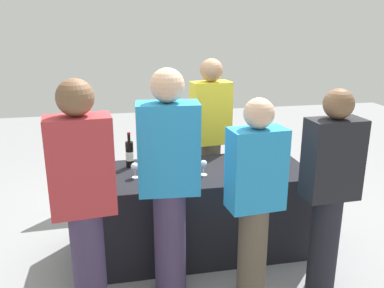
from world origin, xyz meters
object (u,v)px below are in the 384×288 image
object	(u,v)px
ice_bucket	(271,156)
guest_3	(330,188)
wine_bottle_3	(190,152)
wine_glass_0	(135,167)
wine_bottle_0	(96,158)
wine_bottle_2	(180,152)
wine_glass_2	(272,163)
guest_1	(169,181)
server_pouring	(211,135)
menu_board	(87,178)
guest_2	(255,198)
wine_bottle_1	(130,154)
guest_0	(84,200)
wine_bottle_4	(264,148)
wine_glass_1	(204,164)

from	to	relation	value
ice_bucket	guest_3	bearing A→B (deg)	-78.90
wine_bottle_3	wine_glass_0	size ratio (longest dim) A/B	2.34
wine_bottle_0	wine_bottle_2	distance (m)	0.76
wine_glass_2	guest_1	world-z (taller)	guest_1
server_pouring	menu_board	bearing A→B (deg)	-26.75
ice_bucket	guest_1	size ratio (longest dim) A/B	0.13
wine_glass_2	guest_3	world-z (taller)	guest_3
wine_glass_0	guest_2	size ratio (longest dim) A/B	0.09
ice_bucket	wine_bottle_1	bearing A→B (deg)	169.35
wine_glass_0	menu_board	size ratio (longest dim) A/B	0.18
guest_0	wine_glass_2	bearing A→B (deg)	15.34
guest_0	wine_bottle_0	bearing A→B (deg)	80.92
wine_glass_2	guest_1	size ratio (longest dim) A/B	0.08
server_pouring	guest_1	distance (m)	1.36
wine_bottle_1	wine_bottle_4	size ratio (longest dim) A/B	1.00
wine_glass_1	guest_1	world-z (taller)	guest_1
wine_bottle_2	wine_glass_2	size ratio (longest dim) A/B	2.36
wine_glass_0	wine_bottle_0	bearing A→B (deg)	143.52
wine_bottle_0	wine_glass_1	world-z (taller)	wine_bottle_0
wine_bottle_4	wine_glass_0	distance (m)	1.25
ice_bucket	guest_0	xyz separation A→B (m)	(-1.61, -0.78, 0.07)
wine_bottle_2	guest_3	distance (m)	1.37
wine_glass_0	guest_3	xyz separation A→B (m)	(1.39, -0.73, 0.00)
wine_bottle_4	menu_board	xyz separation A→B (m)	(-1.71, 0.89, -0.53)
wine_bottle_1	guest_1	size ratio (longest dim) A/B	0.18
wine_glass_1	guest_0	size ratio (longest dim) A/B	0.08
guest_0	guest_3	world-z (taller)	guest_0
server_pouring	guest_2	size ratio (longest dim) A/B	1.08
wine_glass_1	menu_board	distance (m)	1.65
wine_bottle_3	wine_bottle_4	world-z (taller)	wine_bottle_4
wine_bottle_4	guest_1	distance (m)	1.29
wine_bottle_3	guest_3	xyz separation A→B (m)	(0.87, -0.98, -0.02)
wine_bottle_4	guest_0	size ratio (longest dim) A/B	0.19
wine_bottle_4	ice_bucket	bearing A→B (deg)	-88.98
wine_glass_1	wine_glass_2	xyz separation A→B (m)	(0.59, -0.08, 0.00)
wine_glass_0	menu_board	distance (m)	1.31
guest_3	wine_glass_0	bearing A→B (deg)	149.73
wine_bottle_0	wine_glass_1	xyz separation A→B (m)	(0.91, -0.29, -0.02)
server_pouring	guest_3	world-z (taller)	server_pouring
server_pouring	guest_1	size ratio (longest dim) A/B	0.97
wine_bottle_1	ice_bucket	world-z (taller)	wine_bottle_1
guest_0	ice_bucket	bearing A→B (deg)	19.80
wine_glass_0	menu_board	world-z (taller)	wine_glass_0
menu_board	wine_bottle_1	bearing A→B (deg)	-63.78
wine_bottle_0	guest_0	world-z (taller)	guest_0
ice_bucket	menu_board	world-z (taller)	ice_bucket
wine_bottle_1	guest_3	world-z (taller)	guest_3
wine_bottle_3	menu_board	world-z (taller)	wine_bottle_3
wine_bottle_2	guest_1	world-z (taller)	guest_1
wine_bottle_0	ice_bucket	bearing A→B (deg)	-7.41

